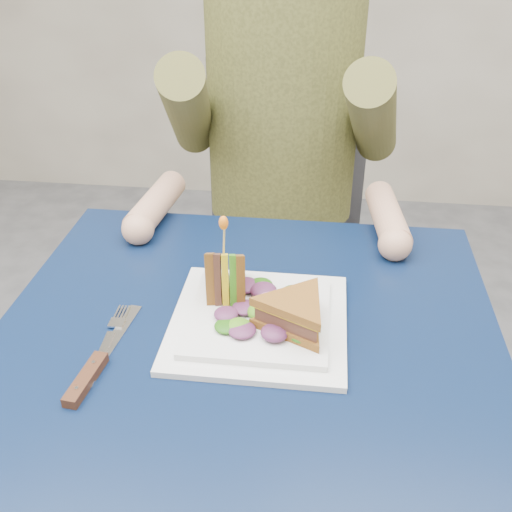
# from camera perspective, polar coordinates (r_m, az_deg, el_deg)

# --- Properties ---
(table) EXTENTS (0.75, 0.75, 0.73)m
(table) POSITION_cam_1_polar(r_m,az_deg,el_deg) (0.93, -1.07, -11.73)
(table) COLOR black
(table) RESTS_ON ground
(chair) EXTENTS (0.42, 0.40, 0.93)m
(chair) POSITION_cam_1_polar(r_m,az_deg,el_deg) (1.60, 2.58, 3.74)
(chair) COLOR #47474C
(chair) RESTS_ON ground
(diner) EXTENTS (0.54, 0.59, 0.74)m
(diner) POSITION_cam_1_polar(r_m,az_deg,el_deg) (1.36, 2.56, 15.58)
(diner) COLOR #484A21
(diner) RESTS_ON chair
(plate) EXTENTS (0.26, 0.26, 0.02)m
(plate) POSITION_cam_1_polar(r_m,az_deg,el_deg) (0.90, 0.25, -6.12)
(plate) COLOR white
(plate) RESTS_ON table
(sandwich_flat) EXTENTS (0.17, 0.17, 0.05)m
(sandwich_flat) POSITION_cam_1_polar(r_m,az_deg,el_deg) (0.85, 3.76, -5.48)
(sandwich_flat) COLOR brown
(sandwich_flat) RESTS_ON plate
(sandwich_upright) EXTENTS (0.08, 0.13, 0.13)m
(sandwich_upright) POSITION_cam_1_polar(r_m,az_deg,el_deg) (0.91, -2.95, -1.90)
(sandwich_upright) COLOR brown
(sandwich_upright) RESTS_ON plate
(fork) EXTENTS (0.02, 0.18, 0.01)m
(fork) POSITION_cam_1_polar(r_m,az_deg,el_deg) (0.89, -14.07, -8.25)
(fork) COLOR silver
(fork) RESTS_ON table
(knife) EXTENTS (0.04, 0.22, 0.02)m
(knife) POSITION_cam_1_polar(r_m,az_deg,el_deg) (0.85, -15.28, -10.39)
(knife) COLOR silver
(knife) RESTS_ON table
(toothpick) EXTENTS (0.01, 0.01, 0.06)m
(toothpick) POSITION_cam_1_polar(r_m,az_deg,el_deg) (0.88, -3.06, 1.57)
(toothpick) COLOR tan
(toothpick) RESTS_ON sandwich_upright
(toothpick_frill) EXTENTS (0.01, 0.01, 0.02)m
(toothpick_frill) POSITION_cam_1_polar(r_m,az_deg,el_deg) (0.87, -3.12, 3.18)
(toothpick_frill) COLOR orange
(toothpick_frill) RESTS_ON sandwich_upright
(lettuce_spill) EXTENTS (0.15, 0.13, 0.02)m
(lettuce_spill) POSITION_cam_1_polar(r_m,az_deg,el_deg) (0.89, 0.65, -4.68)
(lettuce_spill) COLOR #337A14
(lettuce_spill) RESTS_ON plate
(onion_ring) EXTENTS (0.04, 0.04, 0.02)m
(onion_ring) POSITION_cam_1_polar(r_m,az_deg,el_deg) (0.88, 1.26, -4.66)
(onion_ring) COLOR #9E4C7A
(onion_ring) RESTS_ON plate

